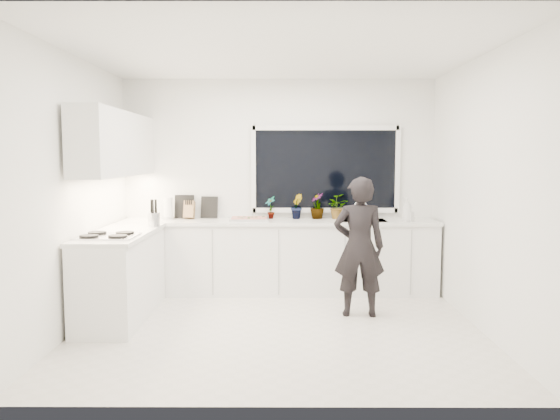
{
  "coord_description": "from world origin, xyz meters",
  "views": [
    {
      "loc": [
        0.04,
        -5.34,
        1.71
      ],
      "look_at": [
        0.02,
        0.4,
        1.15
      ],
      "focal_mm": 35.0,
      "sensor_mm": 36.0,
      "label": 1
    }
  ],
  "objects": [
    {
      "name": "wall_right",
      "position": [
        2.01,
        0.0,
        1.35
      ],
      "size": [
        0.02,
        3.5,
        2.7
      ],
      "primitive_type": "cube",
      "color": "white",
      "rests_on": "ground"
    },
    {
      "name": "paper_towel_roll",
      "position": [
        -1.41,
        1.55,
        1.05
      ],
      "size": [
        0.12,
        0.12,
        0.26
      ],
      "primitive_type": "cylinder",
      "rotation": [
        0.0,
        0.0,
        -0.12
      ],
      "color": "silver",
      "rests_on": "countertop_back"
    },
    {
      "name": "herb_plants",
      "position": [
        0.5,
        1.61,
        1.08
      ],
      "size": [
        1.11,
        0.37,
        0.33
      ],
      "color": "#26662D",
      "rests_on": "countertop_back"
    },
    {
      "name": "upper_cabinets",
      "position": [
        -1.79,
        0.7,
        1.85
      ],
      "size": [
        0.34,
        2.1,
        0.7
      ],
      "primitive_type": "cube",
      "color": "white",
      "rests_on": "wall_left"
    },
    {
      "name": "utensil_crock",
      "position": [
        -1.41,
        0.8,
        1.0
      ],
      "size": [
        0.16,
        0.16,
        0.16
      ],
      "primitive_type": "cylinder",
      "rotation": [
        0.0,
        0.0,
        -0.29
      ],
      "color": "#B9BABE",
      "rests_on": "countertop_left"
    },
    {
      "name": "base_cabinets_back",
      "position": [
        0.0,
        1.45,
        0.44
      ],
      "size": [
        3.92,
        0.58,
        0.88
      ],
      "primitive_type": "cube",
      "color": "white",
      "rests_on": "floor"
    },
    {
      "name": "wall_back",
      "position": [
        0.0,
        1.76,
        1.35
      ],
      "size": [
        4.0,
        0.02,
        2.7
      ],
      "primitive_type": "cube",
      "color": "white",
      "rests_on": "ground"
    },
    {
      "name": "countertop_left",
      "position": [
        -1.67,
        0.35,
        0.9
      ],
      "size": [
        0.62,
        1.6,
        0.04
      ],
      "primitive_type": "cube",
      "color": "silver",
      "rests_on": "base_cabinets_left"
    },
    {
      "name": "window",
      "position": [
        0.6,
        1.73,
        1.55
      ],
      "size": [
        1.8,
        0.02,
        1.0
      ],
      "primitive_type": "cube",
      "color": "black",
      "rests_on": "wall_back"
    },
    {
      "name": "stovetop",
      "position": [
        -1.69,
        -0.0,
        0.94
      ],
      "size": [
        0.56,
        0.48,
        0.03
      ],
      "primitive_type": "cube",
      "color": "black",
      "rests_on": "countertop_left"
    },
    {
      "name": "ceiling",
      "position": [
        0.0,
        0.0,
        2.71
      ],
      "size": [
        4.0,
        3.5,
        0.02
      ],
      "primitive_type": "cube",
      "color": "white",
      "rests_on": "wall_back"
    },
    {
      "name": "person",
      "position": [
        0.87,
        0.43,
        0.75
      ],
      "size": [
        0.56,
        0.38,
        1.5
      ],
      "primitive_type": "imported",
      "rotation": [
        0.0,
        0.0,
        3.1
      ],
      "color": "black",
      "rests_on": "floor"
    },
    {
      "name": "wall_left",
      "position": [
        -2.01,
        0.0,
        1.35
      ],
      "size": [
        0.02,
        3.5,
        2.7
      ],
      "primitive_type": "cube",
      "color": "white",
      "rests_on": "ground"
    },
    {
      "name": "picture_frame_small",
      "position": [
        -1.23,
        1.69,
        1.07
      ],
      "size": [
        0.25,
        0.02,
        0.3
      ],
      "primitive_type": "cube",
      "rotation": [
        0.0,
        0.0,
        -0.0
      ],
      "color": "black",
      "rests_on": "countertop_back"
    },
    {
      "name": "soap_bottles",
      "position": [
        1.58,
        1.3,
        1.05
      ],
      "size": [
        0.17,
        0.15,
        0.29
      ],
      "color": "#D8BF66",
      "rests_on": "countertop_back"
    },
    {
      "name": "floor",
      "position": [
        0.0,
        0.0,
        -0.01
      ],
      "size": [
        4.0,
        3.5,
        0.02
      ],
      "primitive_type": "cube",
      "color": "beige",
      "rests_on": "ground"
    },
    {
      "name": "watering_can",
      "position": [
        1.11,
        1.61,
        0.98
      ],
      "size": [
        0.18,
        0.18,
        0.13
      ],
      "primitive_type": "cylinder",
      "rotation": [
        0.0,
        0.0,
        -0.41
      ],
      "color": "#123DAF",
      "rests_on": "countertop_back"
    },
    {
      "name": "countertop_back",
      "position": [
        0.0,
        1.44,
        0.9
      ],
      "size": [
        3.94,
        0.62,
        0.04
      ],
      "primitive_type": "cube",
      "color": "silver",
      "rests_on": "base_cabinets_back"
    },
    {
      "name": "sink",
      "position": [
        1.05,
        1.45,
        0.87
      ],
      "size": [
        0.58,
        0.42,
        0.14
      ],
      "primitive_type": "cube",
      "color": "silver",
      "rests_on": "countertop_back"
    },
    {
      "name": "knife_block",
      "position": [
        -1.15,
        1.59,
        1.03
      ],
      "size": [
        0.14,
        0.11,
        0.22
      ],
      "primitive_type": "cube",
      "rotation": [
        0.0,
        0.0,
        -0.09
      ],
      "color": "#986E46",
      "rests_on": "countertop_back"
    },
    {
      "name": "faucet",
      "position": [
        1.05,
        1.65,
        1.03
      ],
      "size": [
        0.03,
        0.03,
        0.22
      ],
      "primitive_type": "cylinder",
      "color": "silver",
      "rests_on": "countertop_back"
    },
    {
      "name": "picture_frame_large",
      "position": [
        -0.9,
        1.69,
        1.06
      ],
      "size": [
        0.22,
        0.05,
        0.28
      ],
      "primitive_type": "cube",
      "rotation": [
        0.0,
        0.0,
        -0.15
      ],
      "color": "black",
      "rests_on": "countertop_back"
    },
    {
      "name": "pizza",
      "position": [
        -0.37,
        1.42,
        0.95
      ],
      "size": [
        0.45,
        0.33,
        0.01
      ],
      "primitive_type": "cube",
      "rotation": [
        0.0,
        0.0,
        0.03
      ],
      "color": "#BD3A19",
      "rests_on": "pizza_tray"
    },
    {
      "name": "base_cabinets_left",
      "position": [
        -1.67,
        0.35,
        0.44
      ],
      "size": [
        0.58,
        1.6,
        0.88
      ],
      "primitive_type": "cube",
      "color": "white",
      "rests_on": "floor"
    },
    {
      "name": "pizza_tray",
      "position": [
        -0.37,
        1.42,
        0.94
      ],
      "size": [
        0.49,
        0.37,
        0.03
      ],
      "primitive_type": "cube",
      "rotation": [
        0.0,
        0.0,
        0.03
      ],
      "color": "silver",
      "rests_on": "countertop_back"
    }
  ]
}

